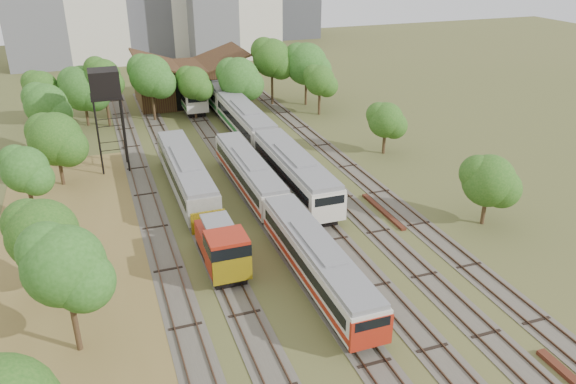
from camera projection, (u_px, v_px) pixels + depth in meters
name	position (u px, v px, depth m)	size (l,w,h in m)	color
ground	(372.00, 317.00, 37.58)	(240.00, 240.00, 0.00)	#475123
dry_grass_patch	(87.00, 304.00, 38.88)	(14.00, 60.00, 0.04)	brown
tracks	(255.00, 179.00, 58.74)	(24.60, 80.00, 0.19)	#4C473D
railcar_red_set	(278.00, 211.00, 47.94)	(2.80, 34.57, 3.46)	black
railcar_green_set	(246.00, 122.00, 69.76)	(3.25, 52.08, 4.03)	black
railcar_rear	(187.00, 91.00, 83.97)	(3.08, 16.08, 3.82)	black
shunter_locomotive	(222.00, 248.00, 42.18)	(2.92, 8.10, 3.83)	black
old_grey_coach	(186.00, 174.00, 54.88)	(3.00, 18.00, 3.71)	black
water_tower	(105.00, 86.00, 57.74)	(3.13, 3.13, 10.85)	black
rail_pile_far	(383.00, 211.00, 51.72)	(0.47, 7.56, 0.25)	#542618
maintenance_shed	(191.00, 82.00, 85.65)	(16.45, 11.55, 7.58)	#371C14
tree_band_left	(42.00, 176.00, 46.03)	(7.81, 63.61, 8.44)	#382616
tree_band_far	(205.00, 74.00, 77.38)	(37.27, 10.17, 9.75)	#382616
tree_band_right	(391.00, 123.00, 62.20)	(5.19, 40.09, 7.00)	#382616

